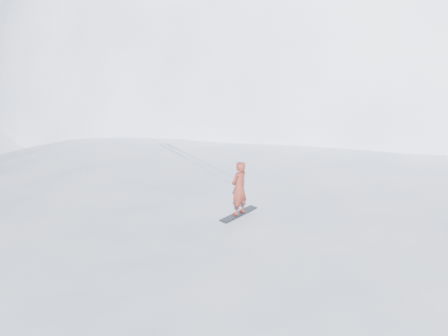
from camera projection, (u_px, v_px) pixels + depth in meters
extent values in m
plane|color=white|center=(283.00, 259.00, 16.72)|extent=(400.00, 400.00, 0.00)
ellipsoid|color=white|center=(265.00, 220.00, 19.69)|extent=(36.00, 28.00, 4.80)
ellipsoid|color=white|center=(335.00, 91.00, 47.91)|extent=(60.00, 56.00, 56.00)
ellipsoid|color=white|center=(256.00, 114.00, 37.90)|extent=(28.00, 24.00, 18.00)
ellipsoid|color=white|center=(196.00, 324.00, 13.38)|extent=(6.00, 5.40, 0.80)
ellipsoid|color=white|center=(168.00, 206.00, 21.04)|extent=(7.00, 6.30, 1.00)
ellipsoid|color=white|center=(367.00, 189.00, 22.99)|extent=(4.00, 3.60, 0.60)
cube|color=black|center=(239.00, 214.00, 14.37)|extent=(1.41, 0.81, 0.02)
imported|color=maroon|center=(239.00, 188.00, 14.11)|extent=(0.67, 0.57, 1.56)
cube|color=silver|center=(193.00, 161.00, 19.07)|extent=(0.75, 5.97, 0.04)
cube|color=silver|center=(201.00, 160.00, 19.21)|extent=(0.90, 5.95, 0.04)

